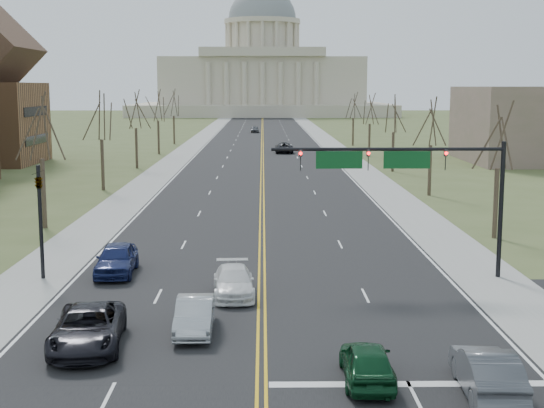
{
  "coord_description": "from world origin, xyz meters",
  "views": [
    {
      "loc": [
        0.06,
        -25.33,
        9.98
      ],
      "look_at": [
        0.61,
        19.63,
        3.0
      ],
      "focal_mm": 50.0,
      "sensor_mm": 36.0,
      "label": 1
    }
  ],
  "objects_px": {
    "car_nb_outer_lead": "(487,371)",
    "car_sb_inner_lead": "(195,315)",
    "car_far_sb": "(255,129)",
    "car_nb_inner_lead": "(367,362)",
    "signal_mast": "(405,169)",
    "car_sb_inner_second": "(234,282)",
    "signal_left": "(40,209)",
    "car_far_nb": "(284,147)",
    "car_sb_outer_lead": "(88,328)",
    "car_sb_outer_second": "(117,259)"
  },
  "relations": [
    {
      "from": "car_nb_inner_lead",
      "to": "car_sb_outer_second",
      "type": "distance_m",
      "value": 18.98
    },
    {
      "from": "car_nb_outer_lead",
      "to": "car_far_sb",
      "type": "xyz_separation_m",
      "value": [
        -9.03,
        143.48,
        -0.02
      ]
    },
    {
      "from": "signal_mast",
      "to": "car_sb_outer_second",
      "type": "height_order",
      "value": "signal_mast"
    },
    {
      "from": "car_sb_inner_lead",
      "to": "car_far_sb",
      "type": "distance_m",
      "value": 137.0
    },
    {
      "from": "car_sb_outer_second",
      "to": "car_sb_outer_lead",
      "type": "bearing_deg",
      "value": -86.75
    },
    {
      "from": "car_nb_inner_lead",
      "to": "car_sb_inner_lead",
      "type": "bearing_deg",
      "value": -39.23
    },
    {
      "from": "signal_left",
      "to": "car_sb_outer_lead",
      "type": "distance_m",
      "value": 12.07
    },
    {
      "from": "car_nb_outer_lead",
      "to": "car_sb_inner_second",
      "type": "height_order",
      "value": "car_nb_outer_lead"
    },
    {
      "from": "car_far_sb",
      "to": "car_sb_outer_lead",
      "type": "bearing_deg",
      "value": -92.95
    },
    {
      "from": "signal_mast",
      "to": "car_sb_inner_lead",
      "type": "height_order",
      "value": "signal_mast"
    },
    {
      "from": "car_nb_inner_lead",
      "to": "car_sb_inner_second",
      "type": "relative_size",
      "value": 0.89
    },
    {
      "from": "car_nb_outer_lead",
      "to": "car_sb_inner_lead",
      "type": "relative_size",
      "value": 1.1
    },
    {
      "from": "car_nb_outer_lead",
      "to": "car_far_nb",
      "type": "distance_m",
      "value": 91.9
    },
    {
      "from": "car_nb_outer_lead",
      "to": "signal_mast",
      "type": "bearing_deg",
      "value": -87.28
    },
    {
      "from": "car_nb_inner_lead",
      "to": "car_nb_outer_lead",
      "type": "xyz_separation_m",
      "value": [
        3.77,
        -1.08,
        0.06
      ]
    },
    {
      "from": "car_sb_inner_second",
      "to": "car_far_nb",
      "type": "relative_size",
      "value": 0.82
    },
    {
      "from": "signal_mast",
      "to": "car_far_nb",
      "type": "xyz_separation_m",
      "value": [
        -4.11,
        76.45,
        -4.95
      ]
    },
    {
      "from": "car_sb_outer_lead",
      "to": "car_sb_outer_second",
      "type": "relative_size",
      "value": 1.14
    },
    {
      "from": "signal_mast",
      "to": "car_nb_inner_lead",
      "type": "distance_m",
      "value": 15.63
    },
    {
      "from": "signal_mast",
      "to": "car_far_sb",
      "type": "relative_size",
      "value": 2.74
    },
    {
      "from": "car_nb_inner_lead",
      "to": "car_far_sb",
      "type": "xyz_separation_m",
      "value": [
        -5.26,
        142.4,
        0.04
      ]
    },
    {
      "from": "car_nb_outer_lead",
      "to": "car_sb_outer_second",
      "type": "distance_m",
      "value": 22.23
    },
    {
      "from": "car_sb_outer_second",
      "to": "car_far_sb",
      "type": "height_order",
      "value": "car_sb_outer_second"
    },
    {
      "from": "car_nb_inner_lead",
      "to": "car_sb_inner_second",
      "type": "bearing_deg",
      "value": -64.39
    },
    {
      "from": "car_sb_inner_second",
      "to": "car_sb_outer_lead",
      "type": "bearing_deg",
      "value": -130.13
    },
    {
      "from": "car_sb_outer_lead",
      "to": "car_far_nb",
      "type": "bearing_deg",
      "value": 77.89
    },
    {
      "from": "signal_mast",
      "to": "car_far_sb",
      "type": "height_order",
      "value": "signal_mast"
    },
    {
      "from": "car_sb_inner_second",
      "to": "car_nb_outer_lead",
      "type": "bearing_deg",
      "value": -57.87
    },
    {
      "from": "car_sb_outer_lead",
      "to": "car_sb_inner_second",
      "type": "height_order",
      "value": "car_sb_outer_lead"
    },
    {
      "from": "signal_mast",
      "to": "car_sb_inner_lead",
      "type": "distance_m",
      "value": 14.43
    },
    {
      "from": "signal_mast",
      "to": "car_nb_outer_lead",
      "type": "bearing_deg",
      "value": -90.28
    },
    {
      "from": "car_sb_inner_lead",
      "to": "car_far_nb",
      "type": "height_order",
      "value": "car_far_nb"
    },
    {
      "from": "signal_mast",
      "to": "car_far_sb",
      "type": "bearing_deg",
      "value": 94.06
    },
    {
      "from": "signal_mast",
      "to": "car_nb_outer_lead",
      "type": "relative_size",
      "value": 2.58
    },
    {
      "from": "signal_left",
      "to": "car_nb_inner_lead",
      "type": "distance_m",
      "value": 21.0
    },
    {
      "from": "car_sb_outer_lead",
      "to": "signal_mast",
      "type": "bearing_deg",
      "value": 31.53
    },
    {
      "from": "car_sb_inner_lead",
      "to": "car_sb_outer_second",
      "type": "height_order",
      "value": "car_sb_outer_second"
    },
    {
      "from": "signal_mast",
      "to": "car_sb_inner_lead",
      "type": "relative_size",
      "value": 2.84
    },
    {
      "from": "car_sb_outer_second",
      "to": "car_far_sb",
      "type": "xyz_separation_m",
      "value": [
        6.14,
        127.22,
        -0.08
      ]
    },
    {
      "from": "car_sb_inner_lead",
      "to": "car_sb_inner_second",
      "type": "height_order",
      "value": "car_sb_inner_lead"
    },
    {
      "from": "signal_left",
      "to": "car_nb_outer_lead",
      "type": "xyz_separation_m",
      "value": [
        18.87,
        -15.37,
        -2.93
      ]
    },
    {
      "from": "car_nb_outer_lead",
      "to": "car_sb_inner_second",
      "type": "relative_size",
      "value": 1.0
    },
    {
      "from": "signal_left",
      "to": "car_nb_outer_lead",
      "type": "distance_m",
      "value": 24.51
    },
    {
      "from": "signal_left",
      "to": "car_sb_inner_lead",
      "type": "relative_size",
      "value": 1.41
    },
    {
      "from": "car_nb_outer_lead",
      "to": "car_far_sb",
      "type": "distance_m",
      "value": 143.76
    },
    {
      "from": "signal_left",
      "to": "car_sb_inner_lead",
      "type": "xyz_separation_m",
      "value": [
        8.75,
        -8.88,
        -3.0
      ]
    },
    {
      "from": "signal_mast",
      "to": "car_nb_inner_lead",
      "type": "bearing_deg",
      "value": -105.06
    },
    {
      "from": "car_nb_inner_lead",
      "to": "signal_mast",
      "type": "bearing_deg",
      "value": -103.91
    },
    {
      "from": "signal_left",
      "to": "car_sb_outer_lead",
      "type": "relative_size",
      "value": 1.07
    },
    {
      "from": "signal_left",
      "to": "car_sb_outer_second",
      "type": "height_order",
      "value": "signal_left"
    }
  ]
}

